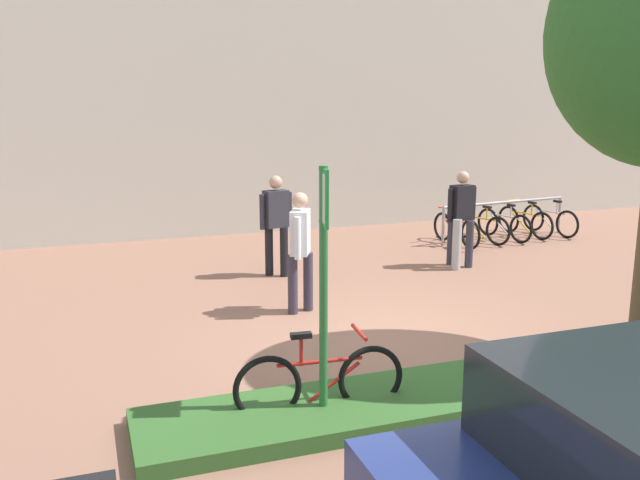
{
  "coord_description": "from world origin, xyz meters",
  "views": [
    {
      "loc": [
        -3.61,
        -7.33,
        3.04
      ],
      "look_at": [
        -0.45,
        1.64,
        1.0
      ],
      "focal_mm": 38.24,
      "sensor_mm": 36.0,
      "label": 1
    }
  ],
  "objects": [
    {
      "name": "planter_strip",
      "position": [
        0.13,
        -1.71,
        0.08
      ],
      "size": [
        7.0,
        1.1,
        0.16
      ],
      "primitive_type": "cube",
      "color": "#336028",
      "rests_on": "ground"
    },
    {
      "name": "person_casual_tan",
      "position": [
        -0.78,
        1.53,
        0.98
      ],
      "size": [
        0.39,
        0.56,
        1.72
      ],
      "color": "#383342",
      "rests_on": "ground"
    },
    {
      "name": "parking_sign_post",
      "position": [
        -1.6,
        -1.71,
        1.59
      ],
      "size": [
        0.09,
        0.36,
        2.43
      ],
      "color": "#2D7238",
      "rests_on": "ground"
    },
    {
      "name": "ground_plane",
      "position": [
        0.0,
        0.0,
        0.0
      ],
      "size": [
        60.0,
        60.0,
        0.0
      ],
      "primitive_type": "plane",
      "color": "#936651"
    },
    {
      "name": "bollard_steel",
      "position": [
        2.54,
        2.89,
        0.45
      ],
      "size": [
        0.16,
        0.16,
        0.9
      ],
      "primitive_type": "cylinder",
      "color": "#ADADB2",
      "rests_on": "ground"
    },
    {
      "name": "person_suited_navy",
      "position": [
        -0.56,
        3.55,
        0.98
      ],
      "size": [
        0.6,
        0.32,
        1.72
      ],
      "color": "black",
      "rests_on": "ground"
    },
    {
      "name": "person_suited_dark",
      "position": [
        2.74,
        3.1,
        0.98
      ],
      "size": [
        0.6,
        0.4,
        1.72
      ],
      "color": "#2D2D38",
      "rests_on": "ground"
    },
    {
      "name": "bike_rack_cluster",
      "position": [
        4.84,
        4.83,
        0.35
      ],
      "size": [
        3.19,
        1.81,
        0.83
      ],
      "color": "#99999E",
      "rests_on": "ground"
    },
    {
      "name": "building_facade",
      "position": [
        0.0,
        7.85,
        5.0
      ],
      "size": [
        28.0,
        1.2,
        10.0
      ],
      "primitive_type": "cube",
      "color": "beige",
      "rests_on": "ground"
    },
    {
      "name": "bike_at_sign",
      "position": [
        -1.59,
        -1.59,
        0.35
      ],
      "size": [
        1.68,
        0.42,
        0.86
      ],
      "color": "black",
      "rests_on": "ground"
    }
  ]
}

